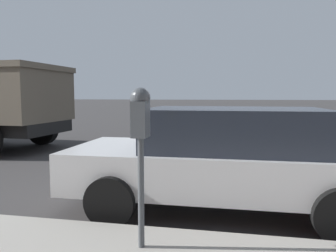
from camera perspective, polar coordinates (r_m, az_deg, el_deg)
The scene contains 3 objects.
ground_plane at distance 5.89m, azimuth 12.11°, elevation -10.78°, with size 220.00×220.00×0.00m, color #3D3A3A.
parking_meter at distance 3.09m, azimuth -4.80°, elevation -0.06°, with size 0.21×0.19×1.55m.
car_white at distance 4.72m, azimuth 9.94°, elevation -5.28°, with size 2.02×4.29×1.45m.
Camera 1 is at (-5.66, 0.14, 1.63)m, focal length 35.00 mm.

